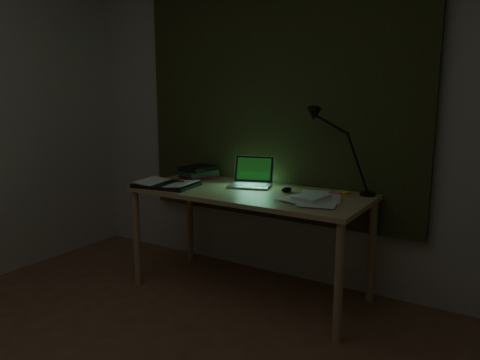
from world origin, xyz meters
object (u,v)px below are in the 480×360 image
object	(u,v)px
desk	(249,242)
loose_papers	(305,196)
open_textbook	(167,184)
desk_lamp	(370,154)
laptop	(250,172)
book_stack	(198,172)

from	to	relation	value
desk	loose_papers	world-z (taller)	loose_papers
open_textbook	desk_lamp	xyz separation A→B (m)	(1.29, 0.46, 0.25)
desk_lamp	open_textbook	bearing A→B (deg)	-148.33
desk	laptop	world-z (taller)	laptop
laptop	open_textbook	distance (m)	0.59
desk	desk_lamp	distance (m)	0.99
laptop	desk_lamp	size ratio (longest dim) A/B	0.61
laptop	open_textbook	xyz separation A→B (m)	(-0.50, -0.30, -0.09)
open_textbook	desk_lamp	world-z (taller)	desk_lamp
book_stack	desk_lamp	size ratio (longest dim) A/B	0.48
book_stack	loose_papers	distance (m)	0.98
loose_papers	desk_lamp	world-z (taller)	desk_lamp
loose_papers	open_textbook	bearing A→B (deg)	-168.53
laptop	desk_lamp	xyz separation A→B (m)	(0.78, 0.16, 0.16)
laptop	loose_papers	size ratio (longest dim) A/B	0.84
desk_lamp	loose_papers	bearing A→B (deg)	-128.30
open_textbook	book_stack	world-z (taller)	book_stack
open_textbook	book_stack	size ratio (longest dim) A/B	1.61
desk	loose_papers	xyz separation A→B (m)	(0.40, 0.01, 0.37)
desk	loose_papers	distance (m)	0.55
open_textbook	desk_lamp	bearing A→B (deg)	12.00
desk	laptop	bearing A→B (deg)	119.91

